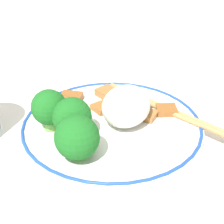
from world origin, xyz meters
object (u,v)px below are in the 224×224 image
(plate, at_px, (112,128))
(broccoli_back_center, at_px, (72,117))
(broccoli_back_left, at_px, (49,108))
(broccoli_back_right, at_px, (77,138))
(chopsticks, at_px, (164,108))

(plate, height_order, broccoli_back_center, broccoli_back_center)
(plate, height_order, broccoli_back_left, broccoli_back_left)
(broccoli_back_right, xyz_separation_m, chopsticks, (0.14, -0.09, -0.03))
(broccoli_back_center, distance_m, chopsticks, 0.15)
(broccoli_back_right, distance_m, chopsticks, 0.17)
(broccoli_back_left, height_order, broccoli_back_right, same)
(plate, xyz_separation_m, broccoli_back_right, (-0.09, 0.02, 0.04))
(broccoli_back_left, relative_size, broccoli_back_center, 1.02)
(plate, relative_size, chopsticks, 1.31)
(broccoli_back_center, xyz_separation_m, chopsticks, (0.10, -0.11, -0.03))
(broccoli_back_left, xyz_separation_m, chopsticks, (0.09, -0.15, -0.03))
(plate, distance_m, broccoli_back_center, 0.07)
(broccoli_back_center, height_order, chopsticks, broccoli_back_center)
(plate, bearing_deg, broccoli_back_left, 111.84)
(broccoli_back_right, bearing_deg, plate, -14.74)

